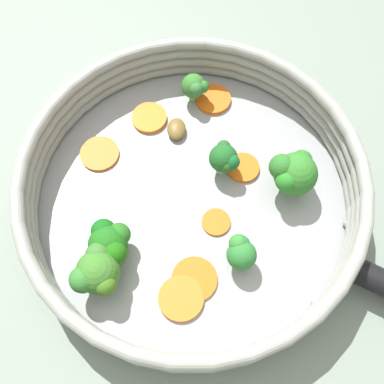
# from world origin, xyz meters

# --- Properties ---
(ground_plane) EXTENTS (4.00, 4.00, 0.00)m
(ground_plane) POSITION_xyz_m (0.00, 0.00, 0.00)
(ground_plane) COLOR gray
(skillet) EXTENTS (0.35, 0.35, 0.01)m
(skillet) POSITION_xyz_m (0.00, 0.00, 0.01)
(skillet) COLOR #939699
(skillet) RESTS_ON ground_plane
(skillet_rim_wall) EXTENTS (0.37, 0.37, 0.06)m
(skillet_rim_wall) POSITION_xyz_m (0.00, 0.00, 0.04)
(skillet_rim_wall) COLOR #969A91
(skillet_rim_wall) RESTS_ON skillet
(skillet_rivet_left) EXTENTS (0.01, 0.01, 0.01)m
(skillet_rivet_left) POSITION_xyz_m (0.13, -0.10, 0.02)
(skillet_rivet_left) COLOR #989896
(skillet_rivet_left) RESTS_ON skillet
(skillet_rivet_right) EXTENTS (0.01, 0.01, 0.01)m
(skillet_rivet_right) POSITION_xyz_m (0.17, -0.02, 0.02)
(skillet_rivet_right) COLOR #91949B
(skillet_rivet_right) RESTS_ON skillet
(carrot_slice_0) EXTENTS (0.05, 0.05, 0.00)m
(carrot_slice_0) POSITION_xyz_m (0.05, 0.04, 0.02)
(carrot_slice_0) COLOR orange
(carrot_slice_0) RESTS_ON skillet
(carrot_slice_1) EXTENTS (0.04, 0.04, 0.00)m
(carrot_slice_1) POSITION_xyz_m (0.03, -0.03, 0.02)
(carrot_slice_1) COLOR orange
(carrot_slice_1) RESTS_ON skillet
(carrot_slice_2) EXTENTS (0.06, 0.06, 0.01)m
(carrot_slice_2) POSITION_xyz_m (0.00, -0.11, 0.02)
(carrot_slice_2) COLOR orange
(carrot_slice_2) RESTS_ON skillet
(carrot_slice_3) EXTENTS (0.05, 0.05, 0.00)m
(carrot_slice_3) POSITION_xyz_m (-0.11, 0.04, 0.02)
(carrot_slice_3) COLOR orange
(carrot_slice_3) RESTS_ON skillet
(carrot_slice_4) EXTENTS (0.06, 0.06, 0.01)m
(carrot_slice_4) POSITION_xyz_m (0.01, 0.13, 0.02)
(carrot_slice_4) COLOR #E65C13
(carrot_slice_4) RESTS_ON skillet
(carrot_slice_5) EXTENTS (0.05, 0.05, 0.00)m
(carrot_slice_5) POSITION_xyz_m (0.01, -0.09, 0.02)
(carrot_slice_5) COLOR orange
(carrot_slice_5) RESTS_ON skillet
(carrot_slice_6) EXTENTS (0.04, 0.04, 0.01)m
(carrot_slice_6) POSITION_xyz_m (-0.06, 0.10, 0.02)
(carrot_slice_6) COLOR orange
(carrot_slice_6) RESTS_ON skillet
(broccoli_floret_0) EXTENTS (0.03, 0.03, 0.04)m
(broccoli_floret_0) POSITION_xyz_m (0.06, -0.07, 0.04)
(broccoli_floret_0) COLOR #7A984E
(broccoli_floret_0) RESTS_ON skillet
(broccoli_floret_1) EXTENTS (0.03, 0.03, 0.04)m
(broccoli_floret_1) POSITION_xyz_m (-0.01, 0.13, 0.04)
(broccoli_floret_1) COLOR #82B26F
(broccoli_floret_1) RESTS_ON skillet
(broccoli_floret_2) EXTENTS (0.03, 0.04, 0.04)m
(broccoli_floret_2) POSITION_xyz_m (0.03, 0.04, 0.04)
(broccoli_floret_2) COLOR #7DAE6D
(broccoli_floret_2) RESTS_ON skillet
(broccoli_floret_3) EXTENTS (0.04, 0.05, 0.04)m
(broccoli_floret_3) POSITION_xyz_m (-0.08, -0.07, 0.04)
(broccoli_floret_3) COLOR #7E9F5D
(broccoli_floret_3) RESTS_ON skillet
(broccoli_floret_4) EXTENTS (0.05, 0.05, 0.05)m
(broccoli_floret_4) POSITION_xyz_m (-0.08, -0.10, 0.05)
(broccoli_floret_4) COLOR #678B54
(broccoli_floret_4) RESTS_ON skillet
(broccoli_floret_5) EXTENTS (0.05, 0.05, 0.06)m
(broccoli_floret_5) POSITION_xyz_m (0.11, 0.02, 0.05)
(broccoli_floret_5) COLOR #7EAA61
(broccoli_floret_5) RESTS_ON skillet
(mushroom_piece_0) EXTENTS (0.02, 0.03, 0.01)m
(mushroom_piece_0) POSITION_xyz_m (-0.03, 0.08, 0.02)
(mushroom_piece_0) COLOR brown
(mushroom_piece_0) RESTS_ON skillet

